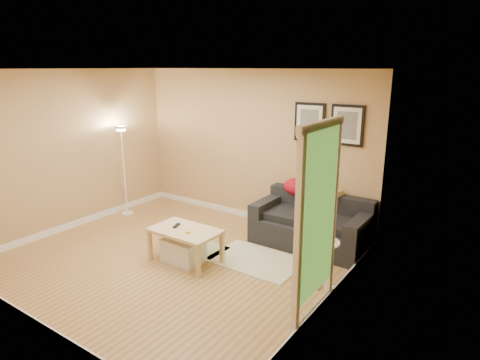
% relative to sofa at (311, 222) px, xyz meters
% --- Properties ---
extents(floor, '(4.50, 4.50, 0.00)m').
position_rel_sofa_xyz_m(floor, '(-1.38, -1.53, -0.38)').
color(floor, '#B3874C').
rests_on(floor, ground).
extents(ceiling, '(4.50, 4.50, 0.00)m').
position_rel_sofa_xyz_m(ceiling, '(-1.38, -1.53, 2.23)').
color(ceiling, white).
rests_on(ceiling, wall_back).
extents(wall_back, '(4.50, 0.00, 4.50)m').
position_rel_sofa_xyz_m(wall_back, '(-1.38, 0.47, 0.92)').
color(wall_back, tan).
rests_on(wall_back, ground).
extents(wall_front, '(4.50, 0.00, 4.50)m').
position_rel_sofa_xyz_m(wall_front, '(-1.38, -3.53, 0.92)').
color(wall_front, tan).
rests_on(wall_front, ground).
extents(wall_left, '(0.00, 4.00, 4.00)m').
position_rel_sofa_xyz_m(wall_left, '(-3.63, -1.53, 0.92)').
color(wall_left, tan).
rests_on(wall_left, ground).
extents(wall_right, '(0.00, 4.00, 4.00)m').
position_rel_sofa_xyz_m(wall_right, '(0.87, -1.53, 0.92)').
color(wall_right, tan).
rests_on(wall_right, ground).
extents(baseboard_back, '(4.50, 0.02, 0.10)m').
position_rel_sofa_xyz_m(baseboard_back, '(-1.38, 0.46, -0.33)').
color(baseboard_back, white).
rests_on(baseboard_back, ground).
extents(baseboard_front, '(4.50, 0.02, 0.10)m').
position_rel_sofa_xyz_m(baseboard_front, '(-1.38, -3.52, -0.33)').
color(baseboard_front, white).
rests_on(baseboard_front, ground).
extents(baseboard_left, '(0.02, 4.00, 0.10)m').
position_rel_sofa_xyz_m(baseboard_left, '(-3.62, -1.53, -0.33)').
color(baseboard_left, white).
rests_on(baseboard_left, ground).
extents(baseboard_right, '(0.02, 4.00, 0.10)m').
position_rel_sofa_xyz_m(baseboard_right, '(0.86, -1.53, -0.33)').
color(baseboard_right, white).
rests_on(baseboard_right, ground).
extents(sofa, '(1.70, 0.90, 0.75)m').
position_rel_sofa_xyz_m(sofa, '(0.00, 0.00, 0.00)').
color(sofa, black).
rests_on(sofa, ground).
extents(red_throw, '(0.48, 0.36, 0.28)m').
position_rel_sofa_xyz_m(red_throw, '(-0.40, 0.33, 0.40)').
color(red_throw, '#B7102E').
rests_on(red_throw, sofa).
extents(plaid_throw, '(0.45, 0.32, 0.10)m').
position_rel_sofa_xyz_m(plaid_throw, '(0.10, 0.30, 0.41)').
color(plaid_throw, tan).
rests_on(plaid_throw, sofa).
extents(framed_print_left, '(0.50, 0.04, 0.60)m').
position_rel_sofa_xyz_m(framed_print_left, '(-0.30, 0.45, 1.43)').
color(framed_print_left, black).
rests_on(framed_print_left, wall_back).
extents(framed_print_right, '(0.50, 0.04, 0.60)m').
position_rel_sofa_xyz_m(framed_print_right, '(0.30, 0.45, 1.43)').
color(framed_print_right, black).
rests_on(framed_print_right, wall_back).
extents(area_rug, '(1.25, 0.85, 0.01)m').
position_rel_sofa_xyz_m(area_rug, '(-0.39, -0.92, -0.37)').
color(area_rug, beige).
rests_on(area_rug, ground).
extents(green_runner, '(0.70, 0.50, 0.01)m').
position_rel_sofa_xyz_m(green_runner, '(-1.26, -1.04, -0.37)').
color(green_runner, '#668C4C').
rests_on(green_runner, ground).
extents(coffee_table, '(1.01, 0.69, 0.48)m').
position_rel_sofa_xyz_m(coffee_table, '(-1.19, -1.49, -0.14)').
color(coffee_table, '#E5BF8B').
rests_on(coffee_table, ground).
extents(remote_control, '(0.10, 0.17, 0.02)m').
position_rel_sofa_xyz_m(remote_control, '(-1.36, -1.47, 0.11)').
color(remote_control, black).
rests_on(remote_control, coffee_table).
extents(tape_roll, '(0.07, 0.07, 0.03)m').
position_rel_sofa_xyz_m(tape_roll, '(-1.07, -1.57, 0.12)').
color(tape_roll, yellow).
rests_on(tape_roll, coffee_table).
extents(storage_bin, '(0.55, 0.40, 0.34)m').
position_rel_sofa_xyz_m(storage_bin, '(-1.21, -1.52, -0.21)').
color(storage_bin, white).
rests_on(storage_bin, ground).
extents(side_table, '(0.38, 0.38, 0.59)m').
position_rel_sofa_xyz_m(side_table, '(0.64, -1.02, -0.08)').
color(side_table, white).
rests_on(side_table, ground).
extents(book_stack, '(0.25, 0.29, 0.08)m').
position_rel_sofa_xyz_m(book_stack, '(0.62, -1.02, 0.25)').
color(book_stack, teal).
rests_on(book_stack, side_table).
extents(floor_lamp, '(0.21, 0.21, 1.64)m').
position_rel_sofa_xyz_m(floor_lamp, '(-3.38, -0.65, 0.40)').
color(floor_lamp, white).
rests_on(floor_lamp, ground).
extents(doorway, '(0.12, 1.01, 2.13)m').
position_rel_sofa_xyz_m(doorway, '(0.82, -1.68, 0.65)').
color(doorway, white).
rests_on(doorway, ground).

